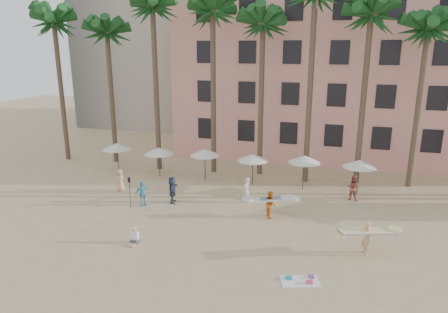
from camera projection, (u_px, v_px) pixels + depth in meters
name	position (u px, v px, depth m)	size (l,w,h in m)	color
ground	(221.00, 265.00, 20.13)	(120.00, 120.00, 0.00)	#D1B789
pink_hotel	(359.00, 74.00, 40.31)	(35.00, 14.00, 16.00)	#F1A193
palm_row	(281.00, 16.00, 30.49)	(44.40, 5.40, 16.30)	brown
umbrella_row	(228.00, 155.00, 31.90)	(22.50, 2.70, 2.73)	#332B23
beach_towel	(301.00, 280.00, 18.77)	(2.02, 1.50, 0.14)	white
carrier_yellow	(367.00, 236.00, 20.95)	(3.17, 2.13, 1.89)	tan
carrier_white	(271.00, 203.00, 25.67)	(3.06, 1.63, 1.75)	orange
beachgoers	(207.00, 188.00, 28.43)	(17.84, 6.06, 1.91)	tan
paddle	(130.00, 189.00, 26.87)	(0.18, 0.04, 2.23)	black
seated_man	(134.00, 238.00, 22.29)	(0.41, 0.71, 0.93)	#3F3F4C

